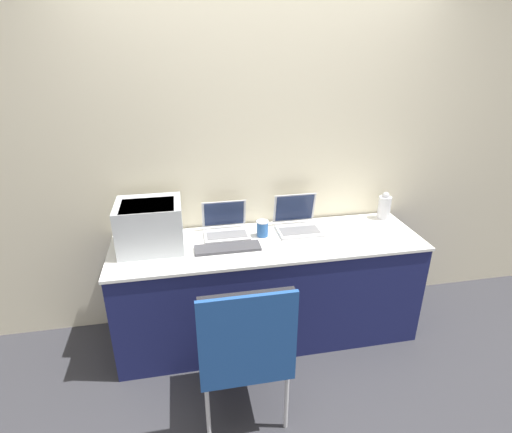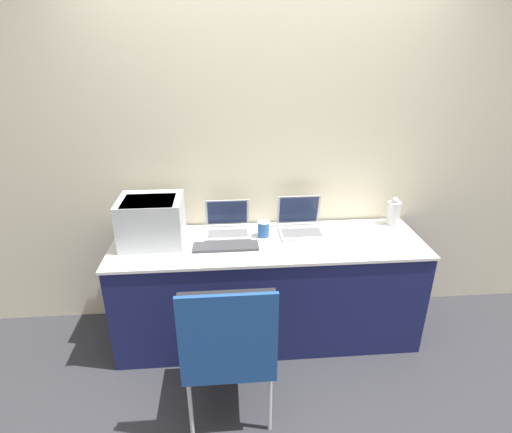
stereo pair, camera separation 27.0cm
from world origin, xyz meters
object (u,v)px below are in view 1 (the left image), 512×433
laptop_right (297,222)px  metal_pitcher (384,206)px  coffee_cup (262,228)px  external_keyboard (228,248)px  printer (150,224)px  chair (245,343)px  laptop_left (226,227)px

laptop_right → metal_pitcher: (0.72, 0.07, 0.04)m
laptop_right → coffee_cup: bearing=-167.5°
external_keyboard → metal_pitcher: 1.29m
laptop_right → external_keyboard: 0.59m
printer → chair: size_ratio=0.44×
printer → external_keyboard: printer is taller
laptop_right → coffee_cup: size_ratio=2.74×
external_keyboard → chair: chair is taller
laptop_left → external_keyboard: (-0.02, -0.24, -0.04)m
external_keyboard → metal_pitcher: size_ratio=2.04×
laptop_right → external_keyboard: laptop_right is taller
external_keyboard → metal_pitcher: bearing=12.7°
printer → external_keyboard: (0.49, -0.12, -0.16)m
coffee_cup → chair: size_ratio=0.12×
external_keyboard → chair: bearing=-90.2°
printer → laptop_right: size_ratio=1.32×
metal_pitcher → chair: size_ratio=0.23×
external_keyboard → coffee_cup: coffee_cup is taller
printer → chair: 1.02m
coffee_cup → chair: 0.92m
external_keyboard → laptop_right: bearing=21.5°
laptop_left → laptop_right: bearing=-2.6°
laptop_left → chair: (-0.02, -0.92, -0.26)m
laptop_left → metal_pitcher: laptop_left is taller
chair → laptop_left: bearing=88.8°
laptop_right → chair: bearing=-121.3°
printer → metal_pitcher: size_ratio=1.94×
external_keyboard → metal_pitcher: (1.26, 0.28, 0.09)m
external_keyboard → chair: 0.72m
laptop_left → metal_pitcher: 1.24m
coffee_cup → laptop_right: bearing=12.5°
printer → laptop_right: printer is taller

